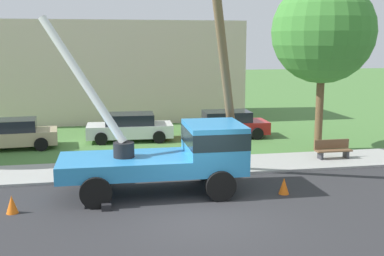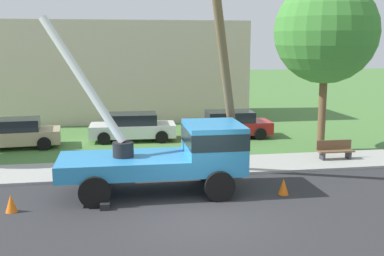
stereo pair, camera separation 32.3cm
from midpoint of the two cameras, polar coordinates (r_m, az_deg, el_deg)
name	(u,v)px [view 2 (the right image)]	position (r m, az deg, el deg)	size (l,w,h in m)	color
ground_plane	(160,138)	(25.72, -3.53, -1.18)	(120.00, 120.00, 0.00)	#477538
road_asphalt	(202,218)	(14.28, 1.81, -10.64)	(80.00, 8.45, 0.01)	#2B2B2D
sidewalk_strip	(176,167)	(19.55, -1.49, -4.71)	(80.00, 2.79, 0.10)	#9E9E99
utility_truck	(176,152)	(16.29, -1.35, -2.83)	(6.76, 3.20, 5.98)	#2D84C6
leaning_utility_pole	(224,62)	(17.21, 4.40, 7.88)	(2.33, 3.14, 8.59)	brown
traffic_cone_ahead	(283,187)	(16.56, 11.42, -6.86)	(0.36, 0.36, 0.56)	orange
traffic_cone_behind	(11,203)	(15.56, -20.22, -8.43)	(0.36, 0.36, 0.56)	orange
traffic_cone_curbside	(229,171)	(18.14, 4.89, -5.18)	(0.36, 0.36, 0.56)	orange
parked_sedan_tan	(13,134)	(24.65, -20.20, -0.62)	(4.53, 2.25, 1.42)	tan
parked_sedan_white	(133,127)	(25.09, -6.72, 0.13)	(4.47, 2.14, 1.42)	silver
parked_sedan_red	(230,124)	(25.81, 4.86, 0.45)	(4.45, 2.11, 1.42)	#B21E1E
park_bench	(335,151)	(21.60, 17.10, -2.59)	(1.60, 0.45, 0.90)	brown
roadside_tree_near	(326,32)	(23.05, 16.09, 10.95)	(4.73, 4.73, 7.92)	brown
lowrise_building_backdrop	(107,70)	(32.65, -9.79, 6.79)	(18.00, 6.00, 6.40)	beige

